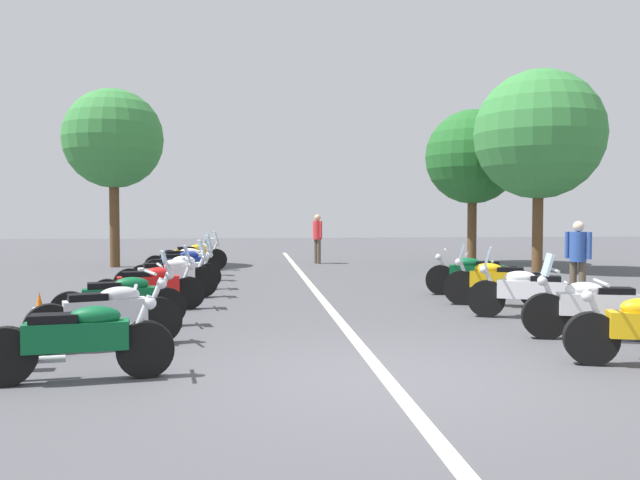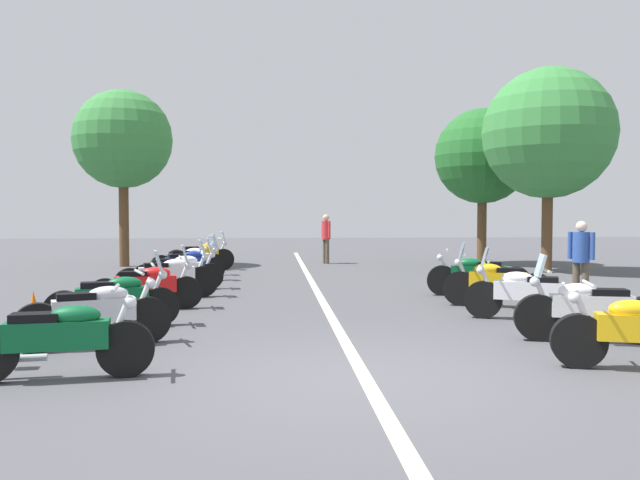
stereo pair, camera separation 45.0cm
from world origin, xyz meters
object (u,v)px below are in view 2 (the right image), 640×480
at_px(motorcycle_left_row_2, 115,299).
at_px(motorcycle_left_row_8, 201,255).
at_px(motorcycle_left_row_4, 168,276).
at_px(motorcycle_left_row_6, 188,264).
at_px(motorcycle_right_row_1, 589,308).
at_px(roadside_tree_1, 548,134).
at_px(motorcycle_left_row_0, 60,338).
at_px(motorcycle_left_row_3, 148,285).
at_px(roadside_tree_0, 483,157).
at_px(motorcycle_right_row_2, 527,293).
at_px(motorcycle_left_row_5, 180,270).
at_px(motorcycle_left_row_7, 190,260).
at_px(bystander_1, 581,255).
at_px(motorcycle_left_row_1, 96,313).
at_px(roadside_tree_2, 123,140).
at_px(motorcycle_right_row_3, 496,282).
at_px(motorcycle_right_row_4, 478,275).
at_px(traffic_cone_0, 34,312).
at_px(bystander_0, 326,235).

xyz_separation_m(motorcycle_left_row_2, motorcycle_left_row_8, (9.93, -0.20, 0.02)).
xyz_separation_m(motorcycle_left_row_4, motorcycle_left_row_6, (3.27, 0.04, -0.01)).
bearing_deg(motorcycle_right_row_1, roadside_tree_1, -97.14).
distance_m(motorcycle_left_row_0, motorcycle_left_row_2, 3.11).
xyz_separation_m(motorcycle_left_row_3, motorcycle_left_row_4, (1.58, -0.11, 0.02)).
bearing_deg(roadside_tree_0, motorcycle_right_row_2, 165.00).
bearing_deg(motorcycle_left_row_5, motorcycle_left_row_7, 84.57).
bearing_deg(motorcycle_left_row_6, motorcycle_left_row_8, 68.58).
relative_size(motorcycle_left_row_7, motorcycle_right_row_2, 1.06).
relative_size(motorcycle_left_row_4, motorcycle_right_row_1, 1.04).
bearing_deg(motorcycle_right_row_1, roadside_tree_0, -88.60).
height_order(motorcycle_left_row_3, motorcycle_right_row_1, motorcycle_right_row_1).
xyz_separation_m(motorcycle_left_row_8, bystander_1, (-7.77, -8.34, 0.47)).
xyz_separation_m(motorcycle_left_row_1, roadside_tree_2, (13.11, 2.66, 3.78)).
xyz_separation_m(bystander_1, roadside_tree_2, (9.52, 11.09, 3.28)).
bearing_deg(motorcycle_right_row_3, motorcycle_left_row_0, 58.59).
bearing_deg(motorcycle_right_row_4, motorcycle_right_row_3, 99.65).
distance_m(motorcycle_right_row_3, traffic_cone_0, 8.04).
height_order(motorcycle_right_row_2, motorcycle_right_row_4, motorcycle_right_row_2).
distance_m(motorcycle_left_row_2, roadside_tree_1, 14.17).
xyz_separation_m(motorcycle_left_row_1, motorcycle_left_row_8, (11.36, -0.09, 0.02)).
distance_m(motorcycle_left_row_6, motorcycle_right_row_3, 8.14).
xyz_separation_m(motorcycle_left_row_2, bystander_1, (2.16, -8.53, 0.49)).
distance_m(motorcycle_left_row_0, motorcycle_left_row_4, 6.52).
bearing_deg(motorcycle_left_row_8, motorcycle_left_row_7, -109.81).
bearing_deg(motorcycle_right_row_4, bystander_0, -59.31).
height_order(motorcycle_left_row_6, traffic_cone_0, motorcycle_left_row_6).
distance_m(motorcycle_right_row_1, bystander_1, 4.19).
relative_size(motorcycle_left_row_7, motorcycle_left_row_8, 1.00).
bearing_deg(roadside_tree_0, motorcycle_right_row_3, 162.98).
relative_size(motorcycle_right_row_4, traffic_cone_0, 3.48).
relative_size(motorcycle_left_row_3, bystander_0, 1.16).
height_order(motorcycle_left_row_7, motorcycle_right_row_4, motorcycle_left_row_7).
bearing_deg(motorcycle_left_row_8, motorcycle_right_row_3, -67.53).
xyz_separation_m(motorcycle_left_row_3, motorcycle_right_row_3, (-0.12, -6.51, 0.02)).
height_order(motorcycle_left_row_8, bystander_1, bystander_1).
relative_size(motorcycle_left_row_0, motorcycle_right_row_4, 0.93).
distance_m(motorcycle_right_row_1, bystander_0, 14.26).
bearing_deg(bystander_1, motorcycle_left_row_8, 93.14).
xyz_separation_m(motorcycle_left_row_3, motorcycle_left_row_6, (4.86, -0.07, 0.00)).
relative_size(motorcycle_left_row_7, traffic_cone_0, 3.39).
height_order(motorcycle_left_row_5, roadside_tree_0, roadside_tree_0).
relative_size(motorcycle_right_row_3, roadside_tree_0, 0.36).
distance_m(motorcycle_left_row_1, motorcycle_left_row_8, 11.36).
bearing_deg(motorcycle_left_row_0, motorcycle_left_row_6, 81.37).
xyz_separation_m(motorcycle_left_row_3, motorcycle_left_row_8, (8.10, -0.05, 0.02)).
relative_size(motorcycle_left_row_5, motorcycle_right_row_3, 1.07).
bearing_deg(motorcycle_left_row_7, motorcycle_left_row_1, -104.68).
bearing_deg(motorcycle_left_row_4, motorcycle_left_row_8, 74.37).
bearing_deg(motorcycle_left_row_8, motorcycle_left_row_0, -105.70).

